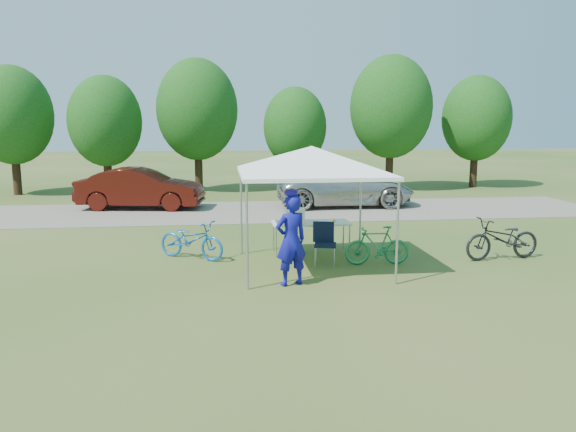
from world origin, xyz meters
name	(u,v)px	position (x,y,z in m)	size (l,w,h in m)	color
ground	(311,267)	(0.00, 0.00, 0.00)	(100.00, 100.00, 0.00)	#2D5119
gravel_strip	(276,211)	(0.00, 8.00, 0.01)	(24.00, 5.00, 0.02)	gray
canopy	(312,150)	(0.00, 0.00, 2.65)	(4.53, 4.53, 3.00)	#A5A5AA
treeline	(257,115)	(-0.29, 14.05, 3.53)	(24.89, 4.28, 6.30)	#382314
folding_table	(311,224)	(0.22, 1.38, 0.75)	(1.92, 0.80, 0.79)	white
folding_chair	(324,239)	(0.37, 0.35, 0.57)	(0.58, 0.61, 0.96)	black
cooler	(295,215)	(-0.19, 1.38, 0.97)	(0.48, 0.33, 0.35)	white
ice_cream_cup	(334,221)	(0.79, 1.33, 0.82)	(0.08, 0.08, 0.06)	yellow
cyclist	(291,240)	(-0.62, -1.29, 0.92)	(0.67, 0.44, 1.84)	#111291
bike_blue	(191,240)	(-2.71, 1.15, 0.46)	(0.61, 1.76, 0.93)	#1464B6
bike_green	(377,245)	(1.55, 0.08, 0.45)	(0.42, 1.50, 0.90)	#1C8048
bike_dark	(503,239)	(4.65, 0.19, 0.50)	(0.67, 1.92, 1.01)	black
minivan	(345,187)	(2.76, 8.94, 0.75)	(2.42, 5.26, 1.46)	beige
sedan	(141,188)	(-4.97, 9.16, 0.78)	(1.60, 4.59, 1.51)	#47110B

